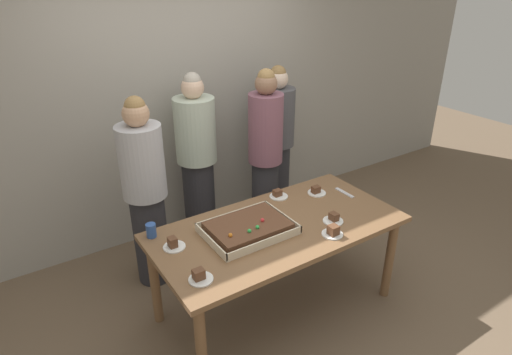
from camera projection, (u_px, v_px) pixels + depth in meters
ground_plane at (276, 306)px, 3.49m from camera, size 12.00×12.00×0.00m
interior_back_panel at (178, 81)px, 4.04m from camera, size 8.00×0.12×3.00m
party_table at (278, 235)px, 3.19m from camera, size 1.83×0.91×0.76m
sheet_cake at (248, 228)px, 3.06m from camera, size 0.61×0.45×0.10m
plated_slice_near_left at (333, 232)px, 3.03m from camera, size 0.15×0.15×0.08m
plated_slice_near_right at (200, 277)px, 2.59m from camera, size 0.15×0.15×0.07m
plated_slice_far_left at (333, 219)px, 3.20m from camera, size 0.15×0.15×0.07m
plated_slice_far_right at (278, 195)px, 3.55m from camera, size 0.15×0.15×0.06m
plated_slice_center_front at (316, 191)px, 3.60m from camera, size 0.15×0.15×0.07m
plated_slice_center_back at (173, 244)px, 2.90m from camera, size 0.15×0.15×0.08m
drink_cup_nearest at (151, 230)px, 3.01m from camera, size 0.07×0.07×0.10m
cake_server_utensil at (345, 193)px, 3.61m from camera, size 0.03×0.20×0.01m
person_serving_front at (265, 159)px, 3.91m from camera, size 0.31×0.31×1.70m
person_green_shirt_behind at (145, 193)px, 3.46m from camera, size 0.35×0.35×1.62m
person_striped_tie_right at (277, 143)px, 4.43m from camera, size 0.35×0.35×1.62m
person_far_right_suit at (197, 160)px, 4.00m from camera, size 0.37×0.37×1.65m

